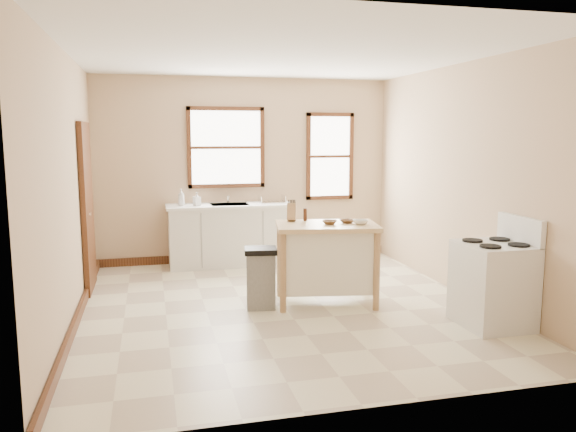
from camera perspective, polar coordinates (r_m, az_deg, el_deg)
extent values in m
plane|color=beige|center=(6.51, -0.46, -9.12)|extent=(5.00, 5.00, 0.00)
plane|color=white|center=(6.27, -0.49, 16.10)|extent=(5.00, 5.00, 0.00)
cube|color=tan|center=(8.68, -4.32, 4.65)|extent=(4.50, 0.04, 2.80)
cube|color=tan|center=(6.12, -21.45, 2.58)|extent=(0.04, 5.00, 2.80)
cube|color=tan|center=(7.10, 17.51, 3.48)|extent=(0.04, 5.00, 2.80)
cube|color=#3A1E0F|center=(7.44, -19.72, 0.87)|extent=(0.06, 0.90, 2.10)
cube|color=#3A1E0F|center=(8.84, -4.19, -4.06)|extent=(4.50, 0.04, 0.12)
cube|color=#3A1E0F|center=(6.38, -20.53, -9.47)|extent=(0.04, 5.00, 0.12)
cylinder|color=silver|center=(8.55, -6.14, 2.09)|extent=(0.03, 0.03, 0.22)
imported|color=#B2B2B2|center=(8.27, -10.80, 1.87)|extent=(0.10, 0.10, 0.25)
imported|color=#B2B2B2|center=(8.24, -9.24, 1.71)|extent=(0.12, 0.12, 0.20)
cylinder|color=#3D1E10|center=(6.62, 1.75, 0.14)|extent=(0.05, 0.05, 0.15)
imported|color=brown|center=(6.41, 4.24, -0.63)|extent=(0.23, 0.23, 0.04)
imported|color=brown|center=(6.52, 6.02, -0.52)|extent=(0.21, 0.21, 0.04)
imported|color=white|center=(6.42, 7.39, -0.63)|extent=(0.22, 0.22, 0.05)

